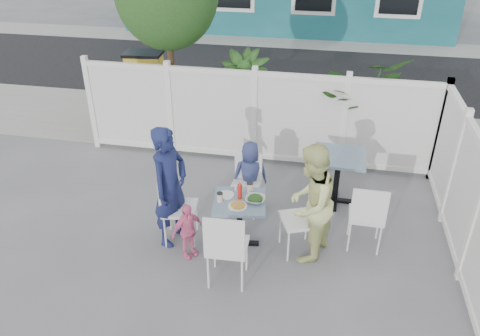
% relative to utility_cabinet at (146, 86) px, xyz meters
% --- Properties ---
extents(ground, '(80.00, 80.00, 0.00)m').
position_rel_utility_cabinet_xyz_m(ground, '(2.43, -4.00, -0.64)').
color(ground, slate).
extents(near_sidewalk, '(24.00, 2.60, 0.01)m').
position_rel_utility_cabinet_xyz_m(near_sidewalk, '(2.43, -0.20, -0.63)').
color(near_sidewalk, gray).
rests_on(near_sidewalk, ground).
extents(street, '(24.00, 5.00, 0.01)m').
position_rel_utility_cabinet_xyz_m(street, '(2.43, 3.50, -0.63)').
color(street, black).
rests_on(street, ground).
extents(far_sidewalk, '(24.00, 1.60, 0.01)m').
position_rel_utility_cabinet_xyz_m(far_sidewalk, '(2.43, 6.60, -0.63)').
color(far_sidewalk, gray).
rests_on(far_sidewalk, ground).
extents(fence_back, '(5.86, 0.08, 1.60)m').
position_rel_utility_cabinet_xyz_m(fence_back, '(2.53, -1.60, 0.15)').
color(fence_back, white).
rests_on(fence_back, ground).
extents(fence_right, '(0.08, 3.66, 1.60)m').
position_rel_utility_cabinet_xyz_m(fence_right, '(5.43, -3.40, 0.15)').
color(fence_right, white).
rests_on(fence_right, ground).
extents(utility_cabinet, '(0.73, 0.56, 1.27)m').
position_rel_utility_cabinet_xyz_m(utility_cabinet, '(0.00, 0.00, 0.00)').
color(utility_cabinet, gold).
rests_on(utility_cabinet, ground).
extents(potted_shrub_a, '(1.10, 1.10, 1.70)m').
position_rel_utility_cabinet_xyz_m(potted_shrub_a, '(2.17, -0.90, 0.21)').
color(potted_shrub_a, '#1F3C16').
rests_on(potted_shrub_a, ground).
extents(potted_shrub_b, '(2.13, 2.09, 1.79)m').
position_rel_utility_cabinet_xyz_m(potted_shrub_b, '(4.07, -1.00, 0.26)').
color(potted_shrub_b, '#1F3C16').
rests_on(potted_shrub_b, ground).
extents(main_table, '(0.73, 0.73, 0.68)m').
position_rel_utility_cabinet_xyz_m(main_table, '(2.74, -3.89, -0.11)').
color(main_table, slate).
rests_on(main_table, ground).
extents(spare_table, '(0.75, 0.75, 0.78)m').
position_rel_utility_cabinet_xyz_m(spare_table, '(3.93, -2.60, -0.04)').
color(spare_table, slate).
rests_on(spare_table, ground).
extents(chair_left, '(0.49, 0.51, 0.98)m').
position_rel_utility_cabinet_xyz_m(chair_left, '(1.89, -3.93, -0.07)').
color(chair_left, white).
rests_on(chair_left, ground).
extents(chair_right, '(0.56, 0.57, 0.96)m').
position_rel_utility_cabinet_xyz_m(chair_right, '(3.56, -3.82, -0.07)').
color(chair_right, white).
rests_on(chair_right, ground).
extents(chair_back, '(0.42, 0.40, 0.87)m').
position_rel_utility_cabinet_xyz_m(chair_back, '(2.68, -3.06, -0.13)').
color(chair_back, white).
rests_on(chair_back, ground).
extents(chair_near, '(0.47, 0.46, 1.00)m').
position_rel_utility_cabinet_xyz_m(chair_near, '(2.74, -4.64, -0.06)').
color(chair_near, white).
rests_on(chair_near, ground).
extents(chair_spare, '(0.44, 0.42, 0.95)m').
position_rel_utility_cabinet_xyz_m(chair_spare, '(4.31, -3.66, -0.09)').
color(chair_spare, white).
rests_on(chair_spare, ground).
extents(man, '(0.54, 0.67, 1.61)m').
position_rel_utility_cabinet_xyz_m(man, '(1.87, -3.94, 0.17)').
color(man, navy).
rests_on(man, ground).
extents(woman, '(0.78, 0.88, 1.53)m').
position_rel_utility_cabinet_xyz_m(woman, '(3.61, -3.91, 0.13)').
color(woman, '#C4D33A').
rests_on(woman, ground).
extents(boy, '(0.57, 0.45, 1.02)m').
position_rel_utility_cabinet_xyz_m(boy, '(2.71, -2.95, -0.13)').
color(boy, navy).
rests_on(boy, ground).
extents(toddler, '(0.42, 0.46, 0.76)m').
position_rel_utility_cabinet_xyz_m(toddler, '(2.16, -4.23, -0.26)').
color(toddler, pink).
rests_on(toddler, ground).
extents(plate_main, '(0.23, 0.23, 0.01)m').
position_rel_utility_cabinet_xyz_m(plate_main, '(2.75, -4.02, 0.05)').
color(plate_main, white).
rests_on(plate_main, main_table).
extents(plate_side, '(0.21, 0.21, 0.01)m').
position_rel_utility_cabinet_xyz_m(plate_side, '(2.55, -3.80, 0.05)').
color(plate_side, white).
rests_on(plate_side, main_table).
extents(salad_bowl, '(0.24, 0.24, 0.06)m').
position_rel_utility_cabinet_xyz_m(salad_bowl, '(2.94, -3.87, 0.07)').
color(salad_bowl, white).
rests_on(salad_bowl, main_table).
extents(coffee_cup_a, '(0.07, 0.07, 0.11)m').
position_rel_utility_cabinet_xyz_m(coffee_cup_a, '(2.51, -3.95, 0.10)').
color(coffee_cup_a, beige).
rests_on(coffee_cup_a, main_table).
extents(coffee_cup_b, '(0.08, 0.08, 0.12)m').
position_rel_utility_cabinet_xyz_m(coffee_cup_b, '(2.83, -3.66, 0.10)').
color(coffee_cup_b, beige).
rests_on(coffee_cup_b, main_table).
extents(ketchup_bottle, '(0.06, 0.06, 0.19)m').
position_rel_utility_cabinet_xyz_m(ketchup_bottle, '(2.74, -3.83, 0.14)').
color(ketchup_bottle, red).
rests_on(ketchup_bottle, main_table).
extents(salt_shaker, '(0.03, 0.03, 0.07)m').
position_rel_utility_cabinet_xyz_m(salt_shaker, '(2.65, -3.65, 0.08)').
color(salt_shaker, white).
rests_on(salt_shaker, main_table).
extents(pepper_shaker, '(0.03, 0.03, 0.06)m').
position_rel_utility_cabinet_xyz_m(pepper_shaker, '(2.68, -3.61, 0.07)').
color(pepper_shaker, black).
rests_on(pepper_shaker, main_table).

